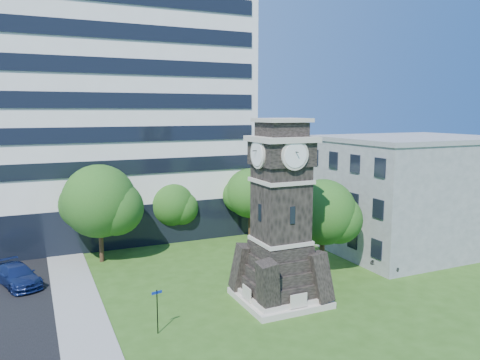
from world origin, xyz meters
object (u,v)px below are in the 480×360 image
clock_tower (280,224)px  car_east_lot (400,259)px  car_street_north (17,275)px  street_sign (157,306)px  park_bench (317,296)px

clock_tower → car_east_lot: (12.21, 1.85, -4.54)m
car_street_north → street_sign: bearing=-77.3°
car_east_lot → park_bench: size_ratio=2.70×
clock_tower → street_sign: (-8.70, -1.30, -3.64)m
clock_tower → street_sign: clock_tower is taller
clock_tower → car_street_north: size_ratio=2.32×
car_east_lot → park_bench: (-10.19, -3.34, -0.20)m
clock_tower → park_bench: 5.36m
street_sign → car_street_north: bearing=111.2°
car_east_lot → park_bench: 10.73m
car_east_lot → park_bench: bearing=90.3°
park_bench → street_sign: 10.78m
car_street_north → car_east_lot: car_street_north is taller
car_east_lot → clock_tower: bearing=80.8°
car_east_lot → street_sign: bearing=80.7°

